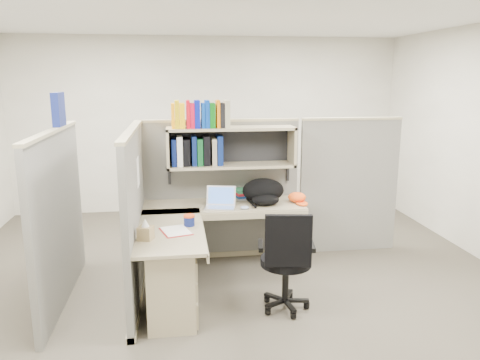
{
  "coord_description": "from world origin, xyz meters",
  "views": [
    {
      "loc": [
        -0.49,
        -4.34,
        2.1
      ],
      "look_at": [
        0.14,
        0.25,
        1.07
      ],
      "focal_mm": 35.0,
      "sensor_mm": 36.0,
      "label": 1
    }
  ],
  "objects": [
    {
      "name": "backpack",
      "position": [
        0.44,
        0.53,
        0.87
      ],
      "size": [
        0.52,
        0.44,
        0.27
      ],
      "primitive_type": null,
      "rotation": [
        0.0,
        0.0,
        -0.19
      ],
      "color": "black",
      "rests_on": "desk"
    },
    {
      "name": "mouse",
      "position": [
        0.2,
        0.34,
        0.75
      ],
      "size": [
        0.11,
        0.09,
        0.04
      ],
      "primitive_type": "ellipsoid",
      "rotation": [
        0.0,
        0.0,
        -0.26
      ],
      "color": "#8D9EC9",
      "rests_on": "desk"
    },
    {
      "name": "task_chair",
      "position": [
        0.45,
        -0.52,
        0.34
      ],
      "size": [
        0.53,
        0.49,
        0.97
      ],
      "color": "black",
      "rests_on": "ground"
    },
    {
      "name": "orange_cap",
      "position": [
        0.82,
        0.55,
        0.78
      ],
      "size": [
        0.25,
        0.28,
        0.11
      ],
      "primitive_type": null,
      "rotation": [
        0.0,
        0.0,
        0.27
      ],
      "color": "#EF5014",
      "rests_on": "desk"
    },
    {
      "name": "book_stack",
      "position": [
        0.23,
        0.79,
        0.79
      ],
      "size": [
        0.22,
        0.26,
        0.11
      ],
      "primitive_type": null,
      "rotation": [
        0.0,
        0.0,
        0.24
      ],
      "color": "gray",
      "rests_on": "desk"
    },
    {
      "name": "paper_cup",
      "position": [
        -0.04,
        0.72,
        0.78
      ],
      "size": [
        0.08,
        0.08,
        0.09
      ],
      "primitive_type": "cylinder",
      "rotation": [
        0.0,
        0.0,
        -0.2
      ],
      "color": "white",
      "rests_on": "desk"
    },
    {
      "name": "loose_paper",
      "position": [
        -0.52,
        -0.27,
        0.73
      ],
      "size": [
        0.29,
        0.35,
        0.0
      ],
      "primitive_type": null,
      "rotation": [
        0.0,
        0.0,
        0.28
      ],
      "color": "white",
      "rests_on": "desk"
    },
    {
      "name": "snack_canister",
      "position": [
        -0.4,
        -0.14,
        0.78
      ],
      "size": [
        0.11,
        0.11,
        0.1
      ],
      "color": "#0E1853",
      "rests_on": "desk"
    },
    {
      "name": "cubicle",
      "position": [
        -0.37,
        0.45,
        0.91
      ],
      "size": [
        3.79,
        1.84,
        1.95
      ],
      "color": "#61625D",
      "rests_on": "ground"
    },
    {
      "name": "ground",
      "position": [
        0.0,
        0.0,
        0.0
      ],
      "size": [
        6.0,
        6.0,
        0.0
      ],
      "primitive_type": "plane",
      "color": "#3B362D",
      "rests_on": "ground"
    },
    {
      "name": "room_shell",
      "position": [
        0.0,
        0.0,
        1.62
      ],
      "size": [
        6.0,
        6.0,
        6.0
      ],
      "color": "#B9B5A7",
      "rests_on": "ground"
    },
    {
      "name": "desk",
      "position": [
        -0.41,
        -0.29,
        0.44
      ],
      "size": [
        1.74,
        1.75,
        0.73
      ],
      "color": "gray",
      "rests_on": "ground"
    },
    {
      "name": "tissue_box",
      "position": [
        -0.78,
        -0.47,
        0.82
      ],
      "size": [
        0.15,
        0.15,
        0.18
      ],
      "primitive_type": null,
      "rotation": [
        0.0,
        0.0,
        -0.33
      ],
      "color": "#9D8558",
      "rests_on": "desk"
    },
    {
      "name": "laptop",
      "position": [
        -0.05,
        0.42,
        0.84
      ],
      "size": [
        0.38,
        0.38,
        0.23
      ],
      "primitive_type": null,
      "rotation": [
        0.0,
        0.0,
        -0.22
      ],
      "color": "silver",
      "rests_on": "desk"
    }
  ]
}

